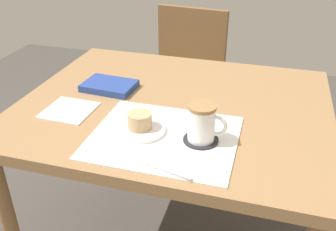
{
  "coord_description": "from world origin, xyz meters",
  "views": [
    {
      "loc": [
        0.29,
        -1.07,
        1.29
      ],
      "look_at": [
        0.03,
        -0.18,
        0.77
      ],
      "focal_mm": 40.0,
      "sensor_mm": 36.0,
      "label": 1
    }
  ],
  "objects_px": {
    "pastry_plate": "(140,129)",
    "dining_table": "(174,124)",
    "pastry": "(140,120)",
    "coffee_mug": "(203,123)",
    "small_book": "(109,86)",
    "wooden_chair": "(183,80)"
  },
  "relations": [
    {
      "from": "pastry_plate",
      "to": "dining_table",
      "type": "bearing_deg",
      "value": 77.74
    },
    {
      "from": "pastry_plate",
      "to": "pastry",
      "type": "xyz_separation_m",
      "value": [
        0.0,
        0.0,
        0.03
      ]
    },
    {
      "from": "small_book",
      "to": "dining_table",
      "type": "bearing_deg",
      "value": -4.73
    },
    {
      "from": "coffee_mug",
      "to": "small_book",
      "type": "xyz_separation_m",
      "value": [
        -0.39,
        0.25,
        -0.05
      ]
    },
    {
      "from": "pastry_plate",
      "to": "wooden_chair",
      "type": "bearing_deg",
      "value": 96.52
    },
    {
      "from": "pastry_plate",
      "to": "small_book",
      "type": "height_order",
      "value": "small_book"
    },
    {
      "from": "dining_table",
      "to": "coffee_mug",
      "type": "height_order",
      "value": "coffee_mug"
    },
    {
      "from": "pastry",
      "to": "wooden_chair",
      "type": "bearing_deg",
      "value": 96.52
    },
    {
      "from": "dining_table",
      "to": "pastry_plate",
      "type": "bearing_deg",
      "value": -102.26
    },
    {
      "from": "pastry",
      "to": "coffee_mug",
      "type": "relative_size",
      "value": 0.64
    },
    {
      "from": "pastry_plate",
      "to": "coffee_mug",
      "type": "xyz_separation_m",
      "value": [
        0.18,
        -0.0,
        0.05
      ]
    },
    {
      "from": "coffee_mug",
      "to": "small_book",
      "type": "height_order",
      "value": "coffee_mug"
    },
    {
      "from": "wooden_chair",
      "to": "small_book",
      "type": "xyz_separation_m",
      "value": [
        -0.1,
        -0.71,
        0.27
      ]
    },
    {
      "from": "dining_table",
      "to": "small_book",
      "type": "bearing_deg",
      "value": 171.41
    },
    {
      "from": "wooden_chair",
      "to": "pastry",
      "type": "height_order",
      "value": "wooden_chair"
    },
    {
      "from": "coffee_mug",
      "to": "small_book",
      "type": "distance_m",
      "value": 0.46
    },
    {
      "from": "coffee_mug",
      "to": "dining_table",
      "type": "bearing_deg",
      "value": 123.31
    },
    {
      "from": "coffee_mug",
      "to": "small_book",
      "type": "relative_size",
      "value": 0.6
    },
    {
      "from": "dining_table",
      "to": "wooden_chair",
      "type": "xyz_separation_m",
      "value": [
        -0.15,
        0.75,
        -0.18
      ]
    },
    {
      "from": "pastry_plate",
      "to": "small_book",
      "type": "relative_size",
      "value": 0.82
    },
    {
      "from": "wooden_chair",
      "to": "coffee_mug",
      "type": "xyz_separation_m",
      "value": [
        0.29,
        -0.96,
        0.32
      ]
    },
    {
      "from": "dining_table",
      "to": "wooden_chair",
      "type": "distance_m",
      "value": 0.79
    }
  ]
}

